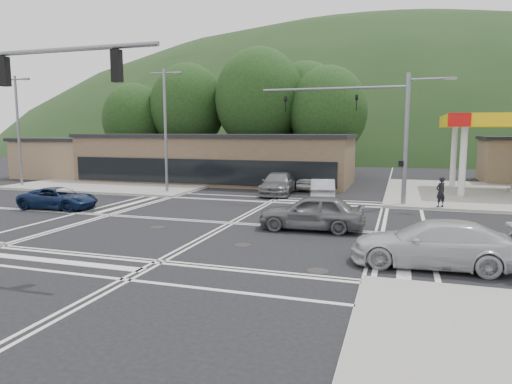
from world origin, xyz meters
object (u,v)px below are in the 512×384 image
(car_northbound, at_px, (278,184))
(car_grey_center, at_px, (312,212))
(car_silver_east, at_px, (433,244))
(car_queue_a, at_px, (323,189))
(car_queue_b, at_px, (310,181))
(car_blue_west, at_px, (59,198))
(pedestrian, at_px, (441,192))

(car_northbound, bearing_deg, car_grey_center, -73.59)
(car_silver_east, xyz_separation_m, car_queue_a, (-6.03, 13.79, -0.07))
(car_queue_a, distance_m, car_queue_b, 5.58)
(car_grey_center, xyz_separation_m, car_northbound, (-4.61, 11.22, -0.06))
(car_blue_west, bearing_deg, car_silver_east, -109.02)
(car_queue_a, height_order, car_northbound, car_northbound)
(car_blue_west, relative_size, pedestrian, 2.56)
(car_queue_b, bearing_deg, car_grey_center, 102.01)
(car_blue_west, bearing_deg, car_northbound, -50.30)
(pedestrian, bearing_deg, car_queue_b, -79.49)
(car_queue_a, relative_size, car_queue_b, 1.10)
(car_blue_west, distance_m, car_grey_center, 15.38)
(car_queue_b, relative_size, pedestrian, 2.22)
(car_queue_b, relative_size, car_northbound, 0.74)
(car_blue_west, relative_size, car_queue_b, 1.15)
(car_grey_center, bearing_deg, car_queue_a, -176.61)
(car_grey_center, distance_m, car_queue_a, 9.36)
(car_blue_west, distance_m, car_silver_east, 21.11)
(car_queue_a, xyz_separation_m, pedestrian, (7.17, -1.50, 0.32))
(car_silver_east, xyz_separation_m, car_northbound, (-9.62, 15.71, -0.01))
(car_silver_east, bearing_deg, car_queue_a, -157.30)
(car_blue_west, distance_m, car_queue_b, 18.26)
(car_queue_b, xyz_separation_m, pedestrian, (9.05, -6.75, 0.37))
(car_northbound, bearing_deg, pedestrian, -23.59)
(car_blue_west, xyz_separation_m, pedestrian, (21.47, 6.63, 0.41))
(pedestrian, bearing_deg, car_grey_center, 9.01)
(car_blue_west, xyz_separation_m, car_queue_b, (12.42, 13.38, 0.04))
(car_grey_center, xyz_separation_m, car_silver_east, (5.01, -4.49, -0.04))
(car_northbound, height_order, pedestrian, pedestrian)
(car_blue_west, bearing_deg, pedestrian, -76.30)
(car_silver_east, relative_size, car_queue_b, 1.37)
(car_queue_b, bearing_deg, car_queue_a, 110.43)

